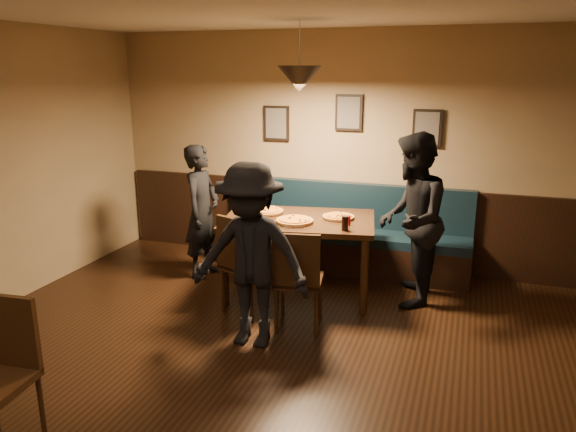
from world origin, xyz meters
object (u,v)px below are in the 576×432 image
object	(u,v)px
dining_table	(299,256)
diner_front	(251,256)
chair_near_right	(299,278)
soda_glass	(345,223)
chair_near_left	(250,263)
diner_right	(411,220)
booth_bench	(341,230)
diner_left	(202,211)
tabasco_bottle	(349,220)

from	to	relation	value
dining_table	diner_front	size ratio (longest dim) A/B	0.96
chair_near_right	soda_glass	xyz separation A→B (m)	(0.31, 0.48, 0.42)
chair_near_right	soda_glass	bearing A→B (deg)	47.11
dining_table	diner_front	xyz separation A→B (m)	(-0.05, -1.19, 0.39)
chair_near_left	chair_near_right	world-z (taller)	chair_near_left
chair_near_left	diner_right	bearing A→B (deg)	46.79
booth_bench	diner_front	bearing A→B (deg)	-98.51
chair_near_left	chair_near_right	xyz separation A→B (m)	(0.56, -0.17, -0.02)
soda_glass	chair_near_left	bearing A→B (deg)	-160.18
dining_table	diner_left	xyz separation A→B (m)	(-1.22, 0.17, 0.35)
diner_right	tabasco_bottle	xyz separation A→B (m)	(-0.58, -0.25, 0.01)
booth_bench	chair_near_left	xyz separation A→B (m)	(-0.57, -1.43, 0.00)
chair_near_right	diner_left	bearing A→B (deg)	137.95
diner_left	diner_front	xyz separation A→B (m)	(1.17, -1.36, 0.04)
chair_near_left	soda_glass	size ratio (longest dim) A/B	7.03
chair_near_left	tabasco_bottle	xyz separation A→B (m)	(0.87, 0.49, 0.39)
soda_glass	diner_right	bearing A→B (deg)	36.31
booth_bench	diner_right	bearing A→B (deg)	-37.87
chair_near_left	diner_right	xyz separation A→B (m)	(1.45, 0.74, 0.38)
booth_bench	diner_front	world-z (taller)	diner_front
chair_near_left	diner_left	distance (m)	1.20
diner_right	diner_front	size ratio (longest dim) A/B	1.09
chair_near_left	diner_front	bearing A→B (deg)	-46.39
diner_front	chair_near_left	bearing A→B (deg)	113.71
soda_glass	dining_table	bearing A→B (deg)	153.98
chair_near_left	soda_glass	world-z (taller)	chair_near_left
dining_table	diner_right	bearing A→B (deg)	-2.47
booth_bench	chair_near_left	size ratio (longest dim) A/B	2.99
soda_glass	diner_front	bearing A→B (deg)	-123.31
chair_near_right	diner_left	xyz separation A→B (m)	(-1.46, 0.92, 0.28)
dining_table	diner_right	world-z (taller)	diner_right
diner_left	soda_glass	bearing A→B (deg)	-103.54
dining_table	diner_front	bearing A→B (deg)	-102.72
diner_right	chair_near_right	bearing A→B (deg)	-46.96
diner_left	tabasco_bottle	distance (m)	1.80
diner_left	tabasco_bottle	bearing A→B (deg)	-98.06
chair_near_left	soda_glass	xyz separation A→B (m)	(0.87, 0.31, 0.40)
tabasco_bottle	booth_bench	bearing A→B (deg)	107.90
diner_left	soda_glass	xyz separation A→B (m)	(1.77, -0.44, 0.14)
chair_near_right	diner_right	distance (m)	1.33
chair_near_left	diner_left	xyz separation A→B (m)	(-0.90, 0.75, 0.27)
chair_near_left	soda_glass	bearing A→B (deg)	39.58
chair_near_right	soda_glass	size ratio (longest dim) A/B	6.76
diner_right	booth_bench	bearing A→B (deg)	-130.29
diner_front	tabasco_bottle	size ratio (longest dim) A/B	13.72
diner_front	tabasco_bottle	world-z (taller)	diner_front
diner_left	tabasco_bottle	xyz separation A→B (m)	(1.77, -0.26, 0.13)
chair_near_left	diner_left	bearing A→B (deg)	159.89
tabasco_bottle	diner_right	bearing A→B (deg)	23.46
diner_front	soda_glass	distance (m)	1.11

